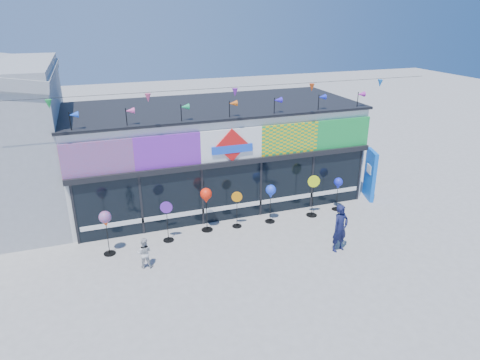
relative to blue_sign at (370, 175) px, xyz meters
name	(u,v)px	position (x,y,z in m)	size (l,w,h in m)	color
ground	(265,263)	(-6.35, -3.38, -1.10)	(80.00, 80.00, 0.00)	gray
kite_shop	(214,152)	(-6.35, 2.56, 0.95)	(16.00, 5.70, 5.31)	silver
blue_sign	(370,175)	(0.00, 0.00, 0.00)	(0.48, 1.10, 2.19)	blue
spinner_0	(105,220)	(-11.16, -1.08, 0.19)	(0.41, 0.41, 1.62)	black
spinner_1	(167,220)	(-9.08, -0.84, -0.28)	(0.43, 0.39, 1.55)	black
spinner_2	(206,197)	(-7.55, -0.55, 0.28)	(0.44, 0.44, 1.72)	black
spinner_3	(237,208)	(-6.38, -0.64, -0.33)	(0.40, 0.37, 1.46)	black
spinner_4	(271,193)	(-5.02, -0.70, 0.16)	(0.40, 0.40, 1.57)	black
spinner_5	(313,195)	(-3.20, -0.75, -0.18)	(0.48, 0.44, 1.74)	black
spinner_6	(338,184)	(-1.97, -0.59, 0.04)	(0.36, 0.36, 1.43)	black
adult_man	(340,228)	(-3.61, -3.46, -0.24)	(0.63, 0.41, 1.72)	#12163B
child	(144,253)	(-10.11, -2.29, -0.58)	(0.51, 0.29, 1.05)	silver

